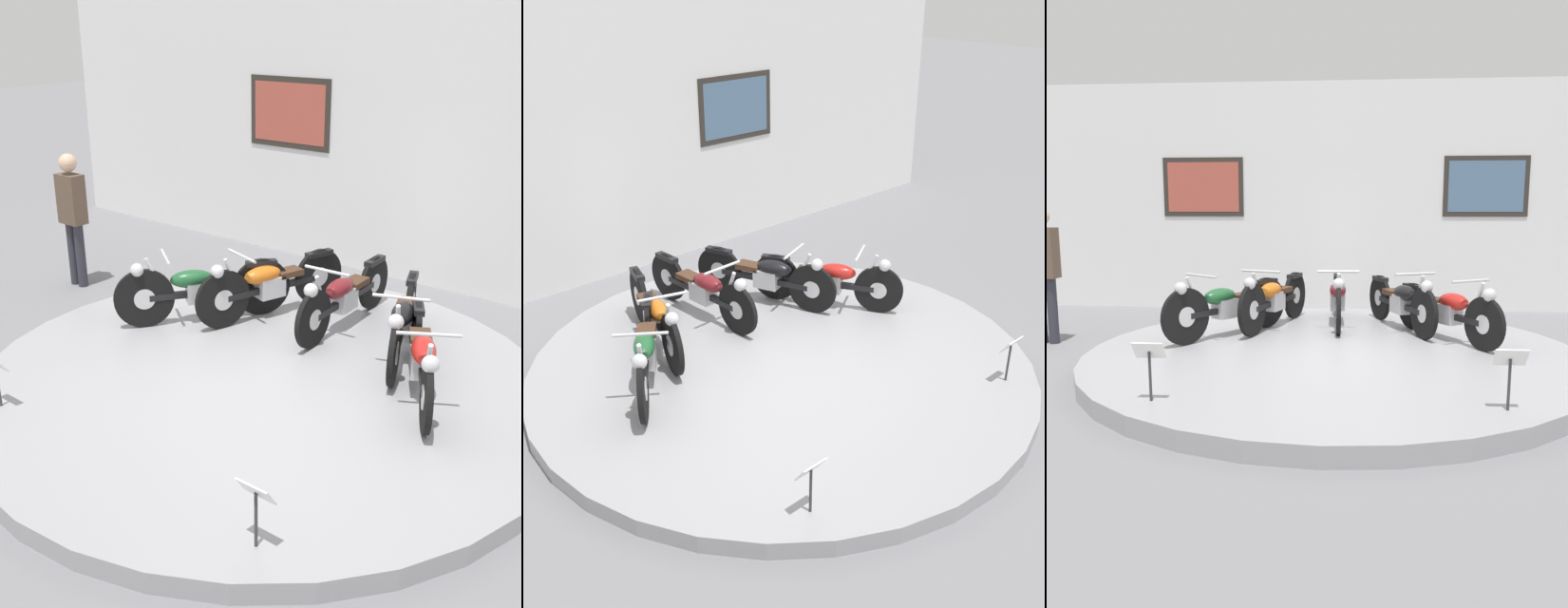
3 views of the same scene
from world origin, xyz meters
The scene contains 10 objects.
ground_plane centered at (0.00, 0.00, 0.00)m, with size 60.00×60.00×0.00m, color slate.
display_platform centered at (0.00, 0.00, 0.09)m, with size 5.57×5.57×0.18m, color #99999E.
back_wall centered at (0.00, 3.77, 1.93)m, with size 14.00×0.22×3.85m.
motorcycle_green centered at (-1.37, 0.59, 0.58)m, with size 1.23×1.68×0.81m.
motorcycle_orange centered at (-0.85, 1.20, 0.57)m, with size 0.72×1.95×0.81m.
motorcycle_maroon centered at (0.00, 1.43, 0.56)m, with size 0.54×1.98×0.79m.
motorcycle_black centered at (0.85, 1.20, 0.56)m, with size 0.79×1.88×0.80m.
motorcycle_red centered at (1.37, 0.59, 0.55)m, with size 1.04×1.73×0.78m.
info_placard_front_left centered at (-1.47, -1.94, 0.54)m, with size 0.26×0.11×0.51m.
info_placard_front_centre centered at (1.47, -1.94, 0.54)m, with size 0.26×0.11×0.51m.
Camera 2 is at (-4.64, -5.06, 4.27)m, focal length 42.00 mm.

